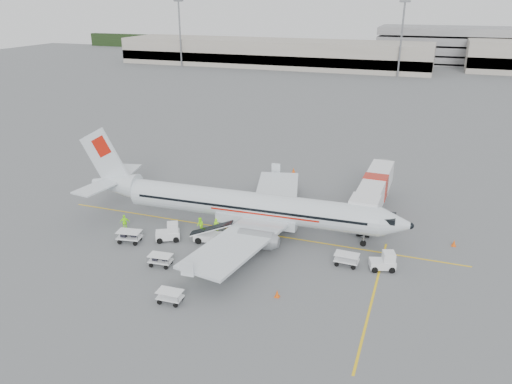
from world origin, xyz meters
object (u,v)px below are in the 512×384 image
Objects in this scene: tug_aft at (168,232)px; belt_loader at (214,229)px; aircraft at (250,188)px; tug_fore at (383,261)px; jet_bridge at (374,195)px; tug_mid at (214,261)px.

belt_loader is at bearing -12.21° from tug_aft.
aircraft is 15.19m from tug_fore.
aircraft is 14.64× the size of tug_aft.
jet_bridge is 7.62× the size of tug_mid.
jet_bridge is 12.80m from tug_fore.
aircraft is 9.58m from tug_aft.
tug_mid is 7.94m from tug_aft.
belt_loader is (-14.34, -12.56, -0.86)m from jet_bridge.
belt_loader is 5.78m from tug_mid.
tug_aft is (-21.38, -1.43, 0.05)m from tug_fore.
belt_loader reaches higher than tug_mid.
tug_mid is at bearing -76.73° from belt_loader.
tug_mid is (2.37, -5.24, -0.54)m from belt_loader.
aircraft is at bearing 148.28° from tug_fore.
tug_mid is at bearing -177.37° from tug_fore.
aircraft reaches higher than belt_loader.
tug_aft is at bearing -142.17° from jet_bridge.
aircraft reaches higher than tug_mid.
tug_mid is at bearing -122.45° from jet_bridge.
jet_bridge is 3.31× the size of belt_loader.
aircraft is 6.68× the size of belt_loader.
belt_loader is at bearing 162.69° from tug_fore.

